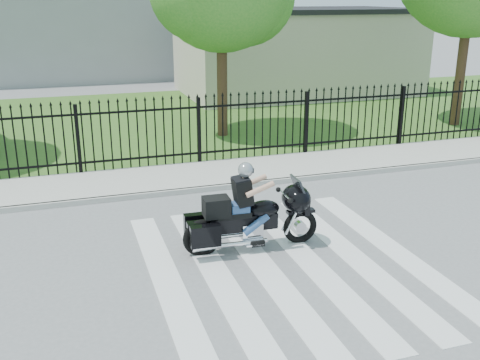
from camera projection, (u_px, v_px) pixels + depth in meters
name	position (u px, v px, depth m)	size (l,w,h in m)	color
ground	(288.00, 266.00, 9.28)	(120.00, 120.00, 0.00)	slate
crosswalk	(288.00, 265.00, 9.28)	(5.00, 5.50, 0.01)	silver
sidewalk	(210.00, 175.00, 13.77)	(40.00, 2.00, 0.12)	#ADAAA3
curb	(221.00, 187.00, 12.87)	(40.00, 0.12, 0.12)	#ADAAA3
grass_strip	(159.00, 119.00, 20.11)	(40.00, 12.00, 0.02)	#336021
iron_fence	(199.00, 132.00, 14.41)	(26.00, 0.04, 1.80)	black
building_low	(296.00, 53.00, 25.22)	(10.00, 6.00, 3.50)	#BAB09B
building_low_roof	(297.00, 10.00, 24.64)	(10.20, 6.20, 0.20)	black
motorcycle_rider	(248.00, 214.00, 9.70)	(2.46, 0.77, 1.62)	black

